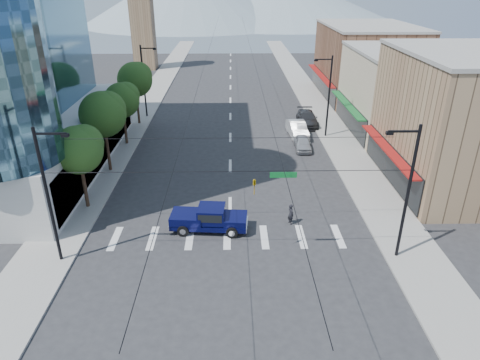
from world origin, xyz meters
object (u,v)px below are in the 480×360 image
(pedestrian, at_px, (291,214))
(parked_car_mid, at_px, (297,129))
(pickup_truck, at_px, (209,218))
(parked_car_far, at_px, (307,118))
(parked_car_near, at_px, (303,143))

(pedestrian, height_order, parked_car_mid, parked_car_mid)
(pickup_truck, height_order, parked_car_far, pickup_truck)
(parked_car_far, bearing_deg, parked_car_mid, -112.89)
(pedestrian, bearing_deg, pickup_truck, 73.27)
(parked_car_near, bearing_deg, pedestrian, -99.60)
(pedestrian, relative_size, parked_car_far, 0.29)
(pickup_truck, relative_size, parked_car_far, 1.02)
(parked_car_near, bearing_deg, parked_car_mid, 92.33)
(pedestrian, xyz_separation_m, parked_car_near, (3.15, 14.92, -0.10))
(parked_car_mid, bearing_deg, pickup_truck, -119.21)
(parked_car_near, relative_size, parked_car_far, 0.74)
(pickup_truck, bearing_deg, parked_car_far, 70.19)
(pickup_truck, relative_size, pedestrian, 3.55)
(pickup_truck, height_order, parked_car_near, pickup_truck)
(parked_car_mid, bearing_deg, parked_car_far, 61.87)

